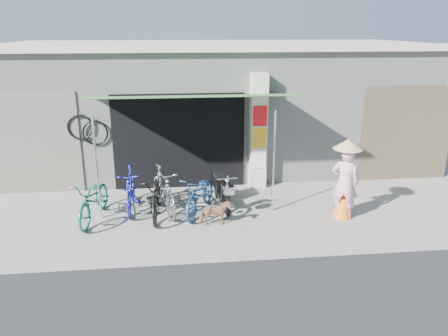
{
  "coord_description": "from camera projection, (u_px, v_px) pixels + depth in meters",
  "views": [
    {
      "loc": [
        -1.24,
        -8.48,
        4.06
      ],
      "look_at": [
        -0.2,
        1.0,
        1.0
      ],
      "focal_mm": 35.0,
      "sensor_mm": 36.0,
      "label": 1
    }
  ],
  "objects": [
    {
      "name": "bike_teal",
      "position": [
        94.0,
        199.0,
        9.57
      ],
      "size": [
        0.9,
        1.9,
        0.96
      ],
      "primitive_type": "imported",
      "rotation": [
        0.0,
        0.0,
        -0.15
      ],
      "color": "#176A56",
      "rests_on": "ground"
    },
    {
      "name": "neighbour_right",
      "position": [
        406.0,
        134.0,
        11.97
      ],
      "size": [
        2.6,
        0.06,
        2.6
      ],
      "primitive_type": "cube",
      "color": "brown",
      "rests_on": "ground"
    },
    {
      "name": "street_dog",
      "position": [
        215.0,
        213.0,
        9.33
      ],
      "size": [
        0.7,
        0.38,
        0.57
      ],
      "primitive_type": "imported",
      "rotation": [
        0.0,
        0.0,
        1.69
      ],
      "color": "#9B7A52",
      "rests_on": "ground"
    },
    {
      "name": "shop_pillar",
      "position": [
        258.0,
        132.0,
        11.35
      ],
      "size": [
        0.42,
        0.44,
        3.0
      ],
      "color": "beige",
      "rests_on": "ground"
    },
    {
      "name": "bike_black",
      "position": [
        157.0,
        195.0,
        9.79
      ],
      "size": [
        0.67,
        1.84,
        0.96
      ],
      "primitive_type": "imported",
      "rotation": [
        0.0,
        0.0,
        -0.02
      ],
      "color": "black",
      "rests_on": "ground"
    },
    {
      "name": "ground",
      "position": [
        238.0,
        226.0,
        9.4
      ],
      "size": [
        80.0,
        80.0,
        0.0
      ],
      "primitive_type": "plane",
      "color": "gray",
      "rests_on": "ground"
    },
    {
      "name": "moped",
      "position": [
        222.0,
        190.0,
        10.33
      ],
      "size": [
        0.46,
        1.6,
        0.91
      ],
      "rotation": [
        0.0,
        0.0,
        0.11
      ],
      "color": "black",
      "rests_on": "ground"
    },
    {
      "name": "awning",
      "position": [
        191.0,
        98.0,
        10.08
      ],
      "size": [
        4.6,
        1.88,
        2.72
      ],
      "color": "#32682E",
      "rests_on": "ground"
    },
    {
      "name": "nun",
      "position": [
        345.0,
        180.0,
        9.56
      ],
      "size": [
        0.71,
        0.64,
        1.81
      ],
      "rotation": [
        0.0,
        0.0,
        2.69
      ],
      "color": "pink",
      "rests_on": "ground"
    },
    {
      "name": "bike_silver",
      "position": [
        163.0,
        190.0,
        9.99
      ],
      "size": [
        1.0,
        1.84,
        1.07
      ],
      "primitive_type": "imported",
      "rotation": [
        0.0,
        0.0,
        0.3
      ],
      "color": "#9A999D",
      "rests_on": "ground"
    },
    {
      "name": "bicycle_shop",
      "position": [
        216.0,
        103.0,
        13.66
      ],
      "size": [
        12.3,
        5.3,
        3.66
      ],
      "color": "#A3A89F",
      "rests_on": "ground"
    },
    {
      "name": "bike_blue",
      "position": [
        130.0,
        190.0,
        10.09
      ],
      "size": [
        0.5,
        1.68,
        1.01
      ],
      "primitive_type": "imported",
      "rotation": [
        0.0,
        0.0,
        0.01
      ],
      "color": "#212498",
      "rests_on": "ground"
    },
    {
      "name": "bike_navy",
      "position": [
        200.0,
        194.0,
        9.95
      ],
      "size": [
        1.21,
        1.84,
        0.92
      ],
      "primitive_type": "imported",
      "rotation": [
        0.0,
        0.0,
        -0.38
      ],
      "color": "navy",
      "rests_on": "ground"
    },
    {
      "name": "neighbour_left",
      "position": [
        27.0,
        144.0,
        10.94
      ],
      "size": [
        2.6,
        0.06,
        2.6
      ],
      "primitive_type": "cube",
      "color": "#6B665B",
      "rests_on": "ground"
    }
  ]
}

